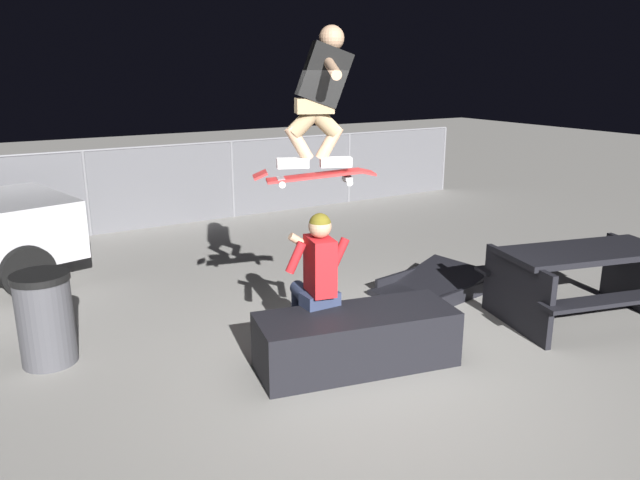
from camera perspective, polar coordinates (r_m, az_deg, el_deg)
ground_plane at (r=5.42m, az=4.90°, el=-11.92°), size 40.00×40.00×0.00m
ledge_box_main at (r=5.37m, az=3.42°, el=-9.23°), size 1.82×0.97×0.49m
person_sitting_on_ledge at (r=5.43m, az=-0.37°, el=-3.30°), size 0.59×0.78×1.33m
skateboard at (r=5.10m, az=-0.52°, el=5.99°), size 1.02×0.56×0.13m
skater_airborne at (r=5.04m, az=0.11°, el=13.72°), size 0.63×0.85×1.12m
kicker_ramp at (r=7.20m, az=10.31°, el=-4.46°), size 1.34×1.06×0.34m
picnic_table_back at (r=6.79m, az=23.33°, el=-2.83°), size 1.98×1.71×0.75m
trash_bin at (r=5.86m, az=-24.25°, el=-6.69°), size 0.49×0.49×0.83m
fence_back at (r=10.26m, az=-14.36°, el=5.16°), size 12.05×0.05×1.33m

